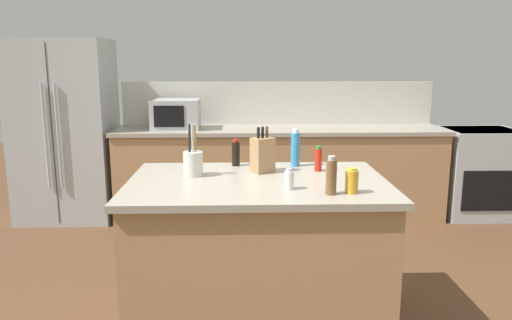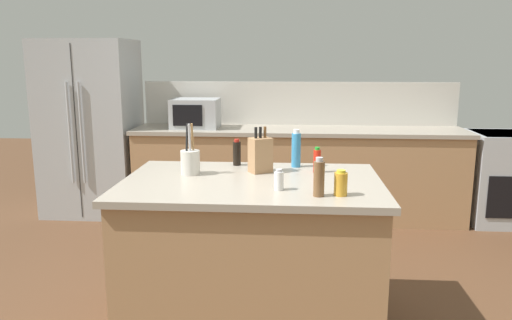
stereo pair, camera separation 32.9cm
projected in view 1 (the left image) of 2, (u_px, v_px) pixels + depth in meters
back_counter_run at (280, 173)px, 5.22m from camera, size 3.38×0.66×0.94m
wall_backsplash at (278, 103)px, 5.39m from camera, size 3.34×0.03×0.46m
kitchen_island at (258, 254)px, 3.06m from camera, size 1.54×1.02×0.94m
refrigerator at (66, 131)px, 5.12m from camera, size 0.95×0.75×1.84m
range_oven at (478, 172)px, 5.28m from camera, size 0.76×0.65×0.92m
microwave at (176, 114)px, 5.06m from camera, size 0.48×0.39×0.30m
knife_block at (263, 155)px, 3.15m from camera, size 0.16×0.15×0.29m
utensil_crock at (193, 163)px, 3.06m from camera, size 0.12×0.12×0.32m
soy_sauce_bottle at (236, 153)px, 3.34m from camera, size 0.05×0.05×0.18m
hot_sauce_bottle at (318, 159)px, 3.19m from camera, size 0.05×0.05×0.16m
pepper_grinder at (331, 176)px, 2.64m from camera, size 0.06×0.06×0.21m
dish_soap_bottle at (295, 149)px, 3.33m from camera, size 0.06×0.06×0.25m
salt_shaker at (289, 180)px, 2.75m from camera, size 0.05×0.05×0.12m
honey_jar at (352, 181)px, 2.67m from camera, size 0.07×0.07×0.14m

